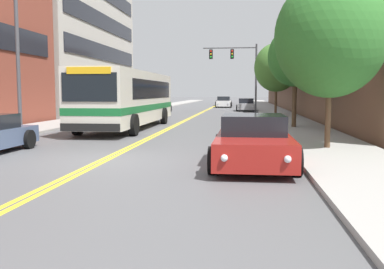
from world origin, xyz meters
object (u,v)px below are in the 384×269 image
at_px(city_bus, 129,97).
at_px(car_silver_parked_right_mid, 246,105).
at_px(car_champagne_parked_left_far, 140,109).
at_px(car_charcoal_moving_lead, 225,101).
at_px(street_lamp_left_near, 23,17).
at_px(street_tree_right_near, 330,37).
at_px(car_red_parked_right_foreground, 253,142).
at_px(street_tree_right_mid, 295,57).
at_px(street_tree_right_far, 276,67).
at_px(car_dark_grey_moving_third, 223,101).
at_px(car_white_moving_second, 224,102).
at_px(car_beige_parked_left_mid, 158,106).
at_px(traffic_signal_mast, 238,64).

distance_m(city_bus, car_silver_parked_right_mid, 23.61).
height_order(car_champagne_parked_left_far, car_charcoal_moving_lead, car_champagne_parked_left_far).
height_order(street_lamp_left_near, street_tree_right_near, street_lamp_left_near).
bearing_deg(city_bus, street_lamp_left_near, -115.33).
height_order(car_red_parked_right_foreground, street_tree_right_mid, street_tree_right_mid).
relative_size(car_charcoal_moving_lead, street_tree_right_mid, 0.82).
relative_size(city_bus, street_tree_right_far, 2.08).
bearing_deg(car_dark_grey_moving_third, street_lamp_left_near, -97.42).
bearing_deg(street_lamp_left_near, car_white_moving_second, 80.52).
bearing_deg(car_champagne_parked_left_far, car_dark_grey_moving_third, 79.78).
height_order(city_bus, street_tree_right_far, street_tree_right_far).
height_order(car_beige_parked_left_mid, car_charcoal_moving_lead, car_beige_parked_left_mid).
bearing_deg(street_tree_right_near, city_bus, 137.24).
bearing_deg(city_bus, car_silver_parked_right_mid, 74.00).
bearing_deg(car_charcoal_moving_lead, street_tree_right_far, -80.59).
xyz_separation_m(car_silver_parked_right_mid, car_charcoal_moving_lead, (-3.31, 24.42, -0.02)).
height_order(car_red_parked_right_foreground, car_charcoal_moving_lead, car_red_parked_right_foreground).
height_order(street_tree_right_near, street_tree_right_mid, street_tree_right_near).
distance_m(city_bus, car_red_parked_right_foreground, 13.03).
height_order(car_red_parked_right_foreground, street_tree_right_near, street_tree_right_near).
distance_m(car_dark_grey_moving_third, street_tree_right_mid, 40.61).
bearing_deg(car_champagne_parked_left_far, car_red_parked_right_foreground, -68.90).
distance_m(city_bus, street_tree_right_mid, 9.12).
bearing_deg(city_bus, car_red_parked_right_foreground, -60.14).
bearing_deg(street_tree_right_near, street_tree_right_far, 90.35).
relative_size(car_silver_parked_right_mid, car_white_moving_second, 0.93).
bearing_deg(car_silver_parked_right_mid, car_beige_parked_left_mid, -152.83).
bearing_deg(car_white_moving_second, street_tree_right_far, -75.67).
distance_m(city_bus, street_tree_right_near, 12.40).
bearing_deg(car_charcoal_moving_lead, car_dark_grey_moving_third, -89.75).
relative_size(street_tree_right_mid, street_tree_right_far, 0.90).
xyz_separation_m(car_red_parked_right_foreground, car_white_moving_second, (-2.77, 44.35, 0.02)).
bearing_deg(car_beige_parked_left_mid, car_silver_parked_right_mid, 27.17).
bearing_deg(street_tree_right_far, street_tree_right_near, -89.65).
height_order(car_beige_parked_left_mid, traffic_signal_mast, traffic_signal_mast).
distance_m(car_charcoal_moving_lead, traffic_signal_mast, 28.13).
height_order(car_champagne_parked_left_far, car_white_moving_second, car_white_moving_second).
distance_m(traffic_signal_mast, street_tree_right_mid, 19.37).
height_order(car_red_parked_right_foreground, car_white_moving_second, car_white_moving_second).
relative_size(car_dark_grey_moving_third, street_lamp_left_near, 0.49).
height_order(car_white_moving_second, street_lamp_left_near, street_lamp_left_near).
relative_size(car_charcoal_moving_lead, street_tree_right_near, 0.77).
relative_size(car_champagne_parked_left_far, car_white_moving_second, 1.01).
bearing_deg(street_lamp_left_near, traffic_signal_mast, 71.49).
height_order(car_red_parked_right_foreground, traffic_signal_mast, traffic_signal_mast).
height_order(car_silver_parked_right_mid, traffic_signal_mast, traffic_signal_mast).
bearing_deg(car_champagne_parked_left_far, traffic_signal_mast, 47.46).
bearing_deg(street_tree_right_mid, car_champagne_parked_left_far, 135.88).
height_order(car_beige_parked_left_mid, car_silver_parked_right_mid, car_beige_parked_left_mid).
relative_size(car_beige_parked_left_mid, street_lamp_left_near, 0.56).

